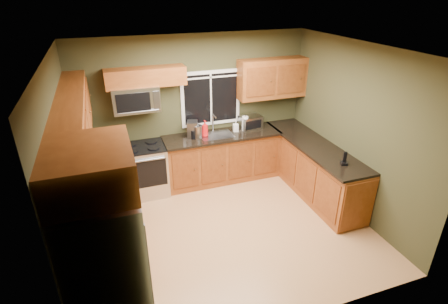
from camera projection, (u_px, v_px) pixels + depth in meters
floor at (228, 228)px, 5.45m from camera, size 4.20×4.20×0.00m
ceiling at (230, 50)px, 4.28m from camera, size 4.20×4.20×0.00m
back_wall at (195, 110)px, 6.39m from camera, size 4.20×0.00×4.20m
front_wall at (294, 226)px, 3.33m from camera, size 4.20×0.00×4.20m
left_wall at (67, 175)px, 4.23m from camera, size 0.00×3.60×3.60m
right_wall at (354, 131)px, 5.49m from camera, size 0.00×3.60×3.60m
window at (211, 98)px, 6.38m from camera, size 1.12×0.03×1.02m
base_cabinets_left at (102, 210)px, 5.12m from camera, size 0.60×2.65×0.90m
countertop_left at (99, 182)px, 4.92m from camera, size 0.65×2.65×0.04m
base_cabinets_back at (222, 158)px, 6.65m from camera, size 2.17×0.60×0.90m
countertop_back at (222, 135)px, 6.43m from camera, size 2.17×0.65×0.04m
base_cabinets_peninsula at (312, 169)px, 6.25m from camera, size 0.60×2.52×0.90m
countertop_peninsula at (314, 145)px, 6.05m from camera, size 0.65×2.50×0.04m
upper_cabinets_left at (75, 120)px, 4.46m from camera, size 0.33×2.65×0.72m
upper_cabinets_back_left at (146, 77)px, 5.68m from camera, size 1.30×0.33×0.30m
upper_cabinets_back_right at (272, 78)px, 6.47m from camera, size 1.30×0.33×0.72m
upper_cabinet_over_fridge at (89, 169)px, 2.94m from camera, size 0.72×0.90×0.38m
refrigerator at (109, 270)px, 3.43m from camera, size 0.74×0.90×1.80m
range at (144, 170)px, 6.18m from camera, size 0.76×0.69×0.94m
microwave at (136, 99)px, 5.75m from camera, size 0.76×0.41×0.42m
sink at (216, 134)px, 6.39m from camera, size 0.60×0.42×0.36m
toaster_oven at (250, 122)px, 6.65m from camera, size 0.43×0.35×0.25m
coffee_maker at (193, 130)px, 6.25m from camera, size 0.24×0.28×0.30m
kettle at (198, 131)px, 6.22m from camera, size 0.17×0.17×0.29m
paper_towel_roll at (245, 123)px, 6.55m from camera, size 0.15×0.15×0.30m
soap_bottle_a at (205, 129)px, 6.28m from camera, size 0.13×0.13×0.30m
soap_bottle_b at (236, 126)px, 6.51m from camera, size 0.11×0.11×0.21m
cordless_phone at (344, 161)px, 5.32m from camera, size 0.13×0.13×0.22m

